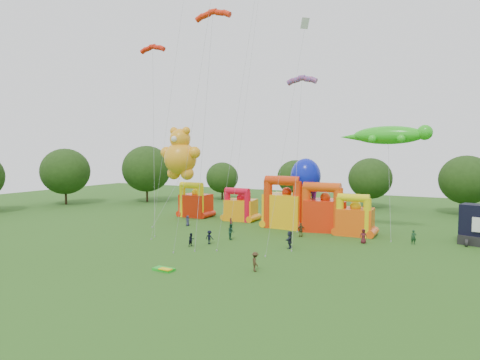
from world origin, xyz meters
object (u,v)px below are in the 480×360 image
at_px(gecko_kite, 389,167).
at_px(spectator_0, 188,221).
at_px(spectator_4, 301,230).
at_px(teddy_bear_kite, 177,167).
at_px(bouncy_castle_2, 286,208).
at_px(octopus_kite, 305,180).
at_px(bouncy_castle_0, 195,203).

height_order(gecko_kite, spectator_0, gecko_kite).
bearing_deg(spectator_4, spectator_0, -41.64).
relative_size(teddy_bear_kite, gecko_kite, 1.02).
xyz_separation_m(spectator_0, spectator_4, (17.45, -0.04, 0.14)).
xyz_separation_m(bouncy_castle_2, octopus_kite, (2.71, 0.57, 4.00)).
bearing_deg(teddy_bear_kite, bouncy_castle_2, 16.24).
distance_m(teddy_bear_kite, spectator_0, 8.29).
distance_m(octopus_kite, spectator_4, 8.72).
height_order(teddy_bear_kite, spectator_0, teddy_bear_kite).
height_order(bouncy_castle_0, teddy_bear_kite, teddy_bear_kite).
xyz_separation_m(bouncy_castle_2, spectator_4, (4.28, -5.64, -1.91)).
relative_size(octopus_kite, spectator_4, 5.49).
bearing_deg(teddy_bear_kite, spectator_4, -3.04).
relative_size(bouncy_castle_2, octopus_kite, 0.75).
relative_size(bouncy_castle_2, spectator_4, 4.10).
distance_m(bouncy_castle_0, spectator_4, 22.75).
bearing_deg(spectator_0, bouncy_castle_2, 44.66).
relative_size(bouncy_castle_2, spectator_0, 4.84).
bearing_deg(gecko_kite, teddy_bear_kite, -170.08).
bearing_deg(bouncy_castle_2, spectator_0, -156.95).
height_order(bouncy_castle_2, spectator_0, bouncy_castle_2).
relative_size(spectator_0, spectator_4, 0.85).
bearing_deg(bouncy_castle_0, gecko_kite, -3.03).
distance_m(teddy_bear_kite, gecko_kite, 30.11).
relative_size(octopus_kite, spectator_0, 6.48).
bearing_deg(bouncy_castle_2, octopus_kite, 11.85).
xyz_separation_m(teddy_bear_kite, octopus_kite, (18.44, 5.15, -1.77)).
bearing_deg(bouncy_castle_2, teddy_bear_kite, -163.76).
height_order(bouncy_castle_0, gecko_kite, gecko_kite).
bearing_deg(gecko_kite, bouncy_castle_0, 176.97).
bearing_deg(bouncy_castle_2, spectator_4, -52.85).
bearing_deg(teddy_bear_kite, gecko_kite, 9.92).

